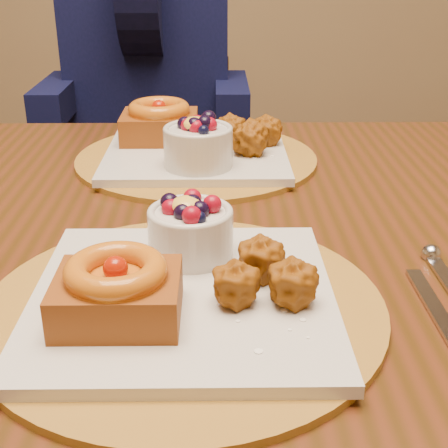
{
  "coord_description": "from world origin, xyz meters",
  "views": [
    {
      "loc": [
        0.06,
        -0.73,
        1.07
      ],
      "look_at": [
        0.06,
        -0.18,
        0.82
      ],
      "focal_mm": 50.0,
      "sensor_mm": 36.0,
      "label": 1
    }
  ],
  "objects": [
    {
      "name": "cutlery_near",
      "position": [
        0.28,
        -0.23,
        0.76
      ],
      "size": [
        0.06,
        0.17,
        0.0
      ],
      "primitive_type": "cube",
      "color": "#B2B2B7",
      "rests_on": "dining_table"
    },
    {
      "name": "place_setting_near",
      "position": [
        0.02,
        -0.22,
        0.78
      ],
      "size": [
        0.38,
        0.38,
        0.09
      ],
      "color": "brown",
      "rests_on": "dining_table"
    },
    {
      "name": "place_setting_far",
      "position": [
        0.02,
        0.21,
        0.78
      ],
      "size": [
        0.38,
        0.38,
        0.09
      ],
      "color": "brown",
      "rests_on": "dining_table"
    },
    {
      "name": "diner",
      "position": [
        -0.11,
        0.86,
        0.85
      ],
      "size": [
        0.49,
        0.48,
        0.8
      ],
      "rotation": [
        0.0,
        0.0,
        -0.26
      ],
      "color": "black",
      "rests_on": "ground"
    },
    {
      "name": "dining_table",
      "position": [
        0.02,
        -0.01,
        0.68
      ],
      "size": [
        1.6,
        0.9,
        0.76
      ],
      "color": "#362009",
      "rests_on": "ground"
    },
    {
      "name": "chair_far",
      "position": [
        -0.09,
        0.76,
        0.45
      ],
      "size": [
        0.46,
        0.46,
        0.81
      ],
      "rotation": [
        0.0,
        0.0,
        0.19
      ],
      "color": "black",
      "rests_on": "ground"
    }
  ]
}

